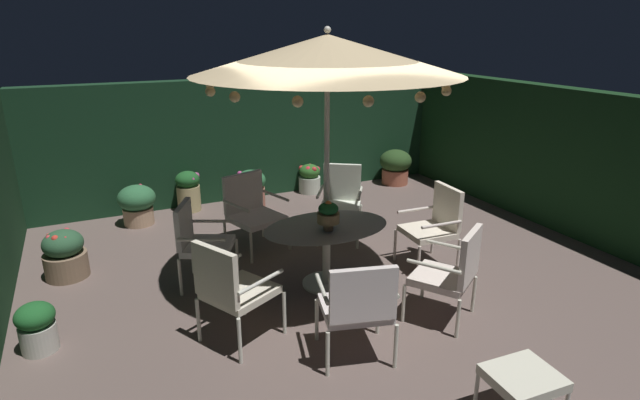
{
  "coord_description": "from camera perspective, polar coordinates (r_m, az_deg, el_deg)",
  "views": [
    {
      "loc": [
        -2.54,
        -4.92,
        2.83
      ],
      "look_at": [
        -0.23,
        -0.01,
        0.98
      ],
      "focal_mm": 28.64,
      "sensor_mm": 36.0,
      "label": 1
    }
  ],
  "objects": [
    {
      "name": "hedge_backdrop_right",
      "position": [
        8.1,
        25.64,
        4.02
      ],
      "size": [
        0.3,
        7.05,
        2.02
      ],
      "primitive_type": "cube",
      "color": "#153318",
      "rests_on": "ground_plane"
    },
    {
      "name": "potted_plant_right_far",
      "position": [
        9.09,
        -1.17,
        2.47
      ],
      "size": [
        0.38,
        0.38,
        0.52
      ],
      "color": "beige",
      "rests_on": "ground_plane"
    },
    {
      "name": "hedge_backdrop_rear",
      "position": [
        8.86,
        -8.03,
        6.85
      ],
      "size": [
        7.57,
        0.3,
        2.02
      ],
      "primitive_type": "cube",
      "color": "#14321D",
      "rests_on": "ground_plane"
    },
    {
      "name": "patio_chair_east",
      "position": [
        5.91,
        -13.36,
        -4.19
      ],
      "size": [
        0.76,
        0.76,
        0.97
      ],
      "color": "silver",
      "rests_on": "ground_plane"
    },
    {
      "name": "patio_umbrella",
      "position": [
        5.28,
        0.82,
        15.87
      ],
      "size": [
        2.76,
        2.76,
        2.83
      ],
      "color": "silver",
      "rests_on": "ground_plane"
    },
    {
      "name": "potted_plant_back_center",
      "position": [
        9.69,
        8.42,
        3.82
      ],
      "size": [
        0.59,
        0.59,
        0.65
      ],
      "color": "#AD5C44",
      "rests_on": "ground_plane"
    },
    {
      "name": "patio_chair_northeast",
      "position": [
        6.8,
        -7.68,
        -0.91
      ],
      "size": [
        0.81,
        0.79,
        0.99
      ],
      "color": "silver",
      "rests_on": "ground_plane"
    },
    {
      "name": "ottoman_footrest",
      "position": [
        4.29,
        21.74,
        -18.11
      ],
      "size": [
        0.53,
        0.47,
        0.4
      ],
      "color": "silver",
      "rests_on": "ground_plane"
    },
    {
      "name": "ground_plane",
      "position": [
        6.22,
        1.92,
        -8.32
      ],
      "size": [
        7.57,
        7.05,
        0.02
      ],
      "primitive_type": "cube",
      "color": "#64524C"
    },
    {
      "name": "patio_dining_table",
      "position": [
        5.74,
        0.73,
        -4.38
      ],
      "size": [
        1.45,
        0.96,
        0.73
      ],
      "color": "silver",
      "rests_on": "ground_plane"
    },
    {
      "name": "potted_plant_right_near",
      "position": [
        8.44,
        -14.5,
        1.1
      ],
      "size": [
        0.39,
        0.38,
        0.65
      ],
      "color": "tan",
      "rests_on": "ground_plane"
    },
    {
      "name": "potted_plant_left_near",
      "position": [
        8.07,
        -19.76,
        -0.33
      ],
      "size": [
        0.55,
        0.55,
        0.6
      ],
      "color": "tan",
      "rests_on": "ground_plane"
    },
    {
      "name": "patio_chair_south",
      "position": [
        4.49,
        4.29,
        -11.51
      ],
      "size": [
        0.75,
        0.71,
        0.98
      ],
      "color": "silver",
      "rests_on": "ground_plane"
    },
    {
      "name": "patio_chair_west",
      "position": [
        6.39,
        12.77,
        -2.42
      ],
      "size": [
        0.62,
        0.62,
        1.0
      ],
      "color": "silver",
      "rests_on": "ground_plane"
    },
    {
      "name": "patio_chair_southeast",
      "position": [
        4.76,
        -9.9,
        -9.48
      ],
      "size": [
        0.81,
        0.8,
        1.04
      ],
      "color": "silver",
      "rests_on": "ground_plane"
    },
    {
      "name": "potted_plant_back_right",
      "position": [
        6.74,
        -26.63,
        -5.45
      ],
      "size": [
        0.49,
        0.49,
        0.59
      ],
      "color": "#80664E",
      "rests_on": "ground_plane"
    },
    {
      "name": "potted_plant_front_corner",
      "position": [
        5.42,
        -29.09,
        -12.19
      ],
      "size": [
        0.34,
        0.34,
        0.48
      ],
      "color": "beige",
      "rests_on": "ground_plane"
    },
    {
      "name": "patio_chair_southwest",
      "position": [
        5.23,
        14.59,
        -7.57
      ],
      "size": [
        0.8,
        0.8,
        1.0
      ],
      "color": "silver",
      "rests_on": "ground_plane"
    },
    {
      "name": "potted_plant_left_far",
      "position": [
        8.34,
        -7.7,
        1.3
      ],
      "size": [
        0.48,
        0.48,
        0.64
      ],
      "color": "#A56451",
      "rests_on": "ground_plane"
    },
    {
      "name": "centerpiece_planter",
      "position": [
        5.48,
        0.94,
        -1.56
      ],
      "size": [
        0.24,
        0.24,
        0.33
      ],
      "color": "#8A674A",
      "rests_on": "patio_dining_table"
    },
    {
      "name": "patio_chair_north",
      "position": [
        7.08,
        2.33,
        0.23
      ],
      "size": [
        0.81,
        0.81,
        1.01
      ],
      "color": "silver",
      "rests_on": "ground_plane"
    }
  ]
}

